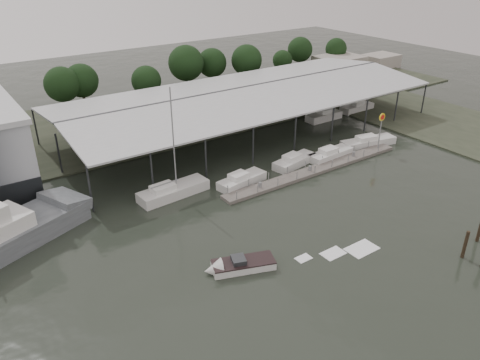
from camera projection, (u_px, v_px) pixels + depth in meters
ground at (273, 246)px, 45.35m from camera, size 200.00×200.00×0.00m
land_strip_far at (112, 124)px, 76.07m from camera, size 140.00×30.00×0.30m
land_strip_east at (452, 125)px, 75.71m from camera, size 20.00×60.00×0.30m
covered_boat_shed at (247, 91)px, 71.83m from camera, size 58.24×24.00×6.96m
floating_dock at (315, 170)px, 60.28m from camera, size 28.00×2.00×1.40m
shell_fuel_sign at (381, 125)px, 64.76m from camera, size 1.10×0.18×5.55m
distant_commercial_buildings at (352, 64)px, 107.54m from camera, size 22.00×8.00×4.00m
white_sailboat at (173, 191)px, 54.16m from camera, size 8.65×3.19×13.06m
speedboat_underway at (238, 266)px, 41.91m from camera, size 16.74×7.47×2.00m
moored_cruiser_0 at (241, 180)px, 56.76m from camera, size 6.74×3.17×1.70m
moored_cruiser_1 at (294, 161)px, 61.84m from camera, size 6.98×3.34×1.70m
moored_cruiser_2 at (330, 154)px, 63.82m from camera, size 7.03×2.54×1.70m
moored_cruiser_3 at (368, 142)px, 67.90m from camera, size 8.73×3.82×1.70m
horizon_tree_line at (203, 65)px, 89.41m from camera, size 67.26×10.28×9.89m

